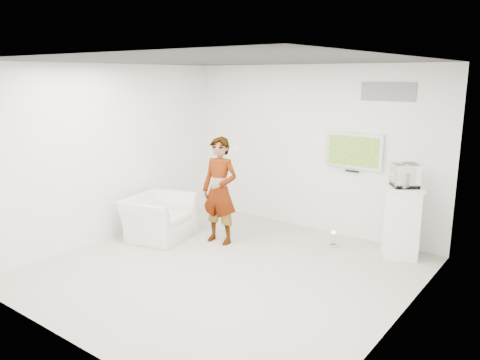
% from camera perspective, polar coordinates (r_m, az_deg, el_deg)
% --- Properties ---
extents(room, '(5.01, 5.01, 3.00)m').
position_cam_1_polar(room, '(6.57, -1.78, 1.16)').
color(room, '#B4B0A5').
rests_on(room, ground).
extents(tv, '(1.00, 0.08, 0.60)m').
position_cam_1_polar(tv, '(8.22, 13.76, 3.48)').
color(tv, silver).
rests_on(tv, room).
extents(logo_decal, '(0.90, 0.02, 0.30)m').
position_cam_1_polar(logo_decal, '(7.97, 17.60, 10.22)').
color(logo_decal, slate).
rests_on(logo_decal, room).
extents(person, '(0.70, 0.49, 1.82)m').
position_cam_1_polar(person, '(7.88, -2.48, -1.31)').
color(person, white).
rests_on(person, room).
extents(armchair, '(1.22, 1.33, 0.74)m').
position_cam_1_polar(armchair, '(8.37, -9.86, -4.48)').
color(armchair, white).
rests_on(armchair, room).
extents(pedestal, '(0.73, 0.73, 1.13)m').
position_cam_1_polar(pedestal, '(7.76, 19.08, -4.86)').
color(pedestal, white).
rests_on(pedestal, room).
extents(floor_uplight, '(0.21, 0.21, 0.26)m').
position_cam_1_polar(floor_uplight, '(8.03, 11.29, -7.07)').
color(floor_uplight, silver).
rests_on(floor_uplight, room).
extents(vitrine, '(0.51, 0.51, 0.36)m').
position_cam_1_polar(vitrine, '(7.58, 19.48, 0.53)').
color(vitrine, white).
rests_on(vitrine, pedestal).
extents(console, '(0.07, 0.17, 0.22)m').
position_cam_1_polar(console, '(7.59, 19.44, 0.02)').
color(console, white).
rests_on(console, pedestal).
extents(wii_remote, '(0.04, 0.13, 0.03)m').
position_cam_1_polar(wii_remote, '(7.72, -0.37, 3.92)').
color(wii_remote, white).
rests_on(wii_remote, person).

